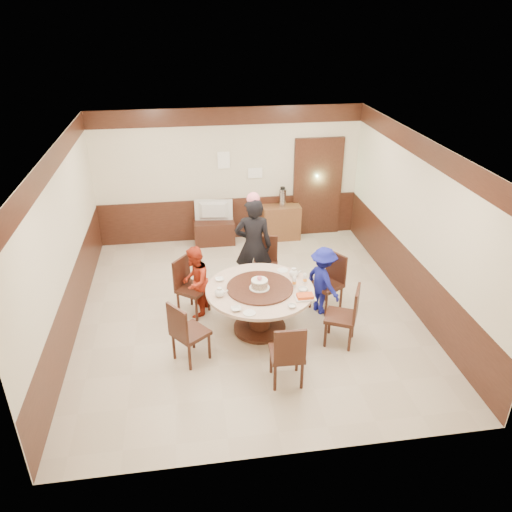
{
  "coord_description": "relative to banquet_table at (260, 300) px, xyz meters",
  "views": [
    {
      "loc": [
        -0.91,
        -6.96,
        4.63
      ],
      "look_at": [
        0.11,
        -0.13,
        1.1
      ],
      "focal_mm": 35.0,
      "sensor_mm": 36.0,
      "label": 1
    }
  ],
  "objects": [
    {
      "name": "banquet_table",
      "position": [
        0.0,
        0.0,
        0.0
      ],
      "size": [
        1.65,
        1.65,
        0.78
      ],
      "color": "#361A11",
      "rests_on": "ground"
    },
    {
      "name": "person_red",
      "position": [
        -0.96,
        0.61,
        0.07
      ],
      "size": [
        0.59,
        0.68,
        1.2
      ],
      "primitive_type": "imported",
      "rotation": [
        0.0,
        0.0,
        4.44
      ],
      "color": "#A92B16",
      "rests_on": "ground"
    },
    {
      "name": "thermos",
      "position": [
        1.0,
        3.31,
        0.41
      ],
      "size": [
        0.15,
        0.15,
        0.38
      ],
      "primitive_type": "cylinder",
      "color": "silver",
      "rests_on": "side_cabinet"
    },
    {
      "name": "birthday_cake",
      "position": [
        -0.01,
        -0.04,
        0.32
      ],
      "size": [
        0.31,
        0.31,
        0.21
      ],
      "color": "white",
      "rests_on": "banquet_table"
    },
    {
      "name": "chair_4",
      "position": [
        0.17,
        -1.25,
        -0.23
      ],
      "size": [
        0.45,
        0.46,
        0.97
      ],
      "rotation": [
        0.0,
        0.0,
        6.25
      ],
      "color": "#361A11",
      "rests_on": "ground"
    },
    {
      "name": "shrimp_platter",
      "position": [
        0.61,
        -0.38,
        0.24
      ],
      "size": [
        0.3,
        0.2,
        0.06
      ],
      "color": "white",
      "rests_on": "banquet_table"
    },
    {
      "name": "teapot_right",
      "position": [
        0.59,
        0.29,
        0.28
      ],
      "size": [
        0.17,
        0.15,
        0.13
      ],
      "primitive_type": "ellipsoid",
      "color": "white",
      "rests_on": "banquet_table"
    },
    {
      "name": "saucer_far",
      "position": [
        0.45,
        0.5,
        0.22
      ],
      "size": [
        0.18,
        0.18,
        0.01
      ],
      "primitive_type": "cylinder",
      "color": "white",
      "rests_on": "banquet_table"
    },
    {
      "name": "chair_3",
      "position": [
        -1.1,
        -0.58,
        -0.23
      ],
      "size": [
        0.62,
        0.62,
        0.97
      ],
      "rotation": [
        0.0,
        0.0,
        5.37
      ],
      "color": "#361A11",
      "rests_on": "ground"
    },
    {
      "name": "side_cabinet",
      "position": [
        0.99,
        3.31,
        -0.16
      ],
      "size": [
        0.8,
        0.4,
        0.75
      ],
      "primitive_type": "cube",
      "color": "brown",
      "rests_on": "ground"
    },
    {
      "name": "television",
      "position": [
        -0.47,
        3.28,
        0.2
      ],
      "size": [
        0.8,
        0.2,
        0.46
      ],
      "primitive_type": "imported",
      "rotation": [
        0.0,
        0.0,
        3.02
      ],
      "color": "gray",
      "rests_on": "tv_stand"
    },
    {
      "name": "bowl_1",
      "position": [
        0.37,
        -0.59,
        0.24
      ],
      "size": [
        0.12,
        0.12,
        0.04
      ],
      "primitive_type": "imported",
      "color": "white",
      "rests_on": "banquet_table"
    },
    {
      "name": "chair_5",
      "position": [
        1.16,
        -0.51,
        -0.23
      ],
      "size": [
        0.59,
        0.59,
        0.97
      ],
      "rotation": [
        0.0,
        0.0,
        7.41
      ],
      "color": "#361A11",
      "rests_on": "ground"
    },
    {
      "name": "bottle_1",
      "position": [
        0.71,
        0.04,
        0.3
      ],
      "size": [
        0.06,
        0.06,
        0.16
      ],
      "primitive_type": "cylinder",
      "color": "white",
      "rests_on": "banquet_table"
    },
    {
      "name": "notice_right",
      "position": [
        0.44,
        3.48,
        0.92
      ],
      "size": [
        0.3,
        0.0,
        0.22
      ],
      "primitive_type": "cube",
      "color": "white",
      "rests_on": "room"
    },
    {
      "name": "person_blue",
      "position": [
        1.1,
        0.37,
        0.05
      ],
      "size": [
        0.69,
        0.86,
        1.16
      ],
      "primitive_type": "imported",
      "rotation": [
        0.0,
        0.0,
        1.97
      ],
      "color": "navy",
      "rests_on": "ground"
    },
    {
      "name": "tv_stand",
      "position": [
        -0.47,
        3.28,
        -0.28
      ],
      "size": [
        0.85,
        0.45,
        0.5
      ],
      "primitive_type": "cube",
      "color": "#361A11",
      "rests_on": "ground"
    },
    {
      "name": "bowl_3",
      "position": [
        0.63,
        -0.17,
        0.24
      ],
      "size": [
        0.15,
        0.15,
        0.05
      ],
      "primitive_type": "imported",
      "color": "white",
      "rests_on": "banquet_table"
    },
    {
      "name": "room",
      "position": [
        -0.1,
        0.54,
        0.55
      ],
      "size": [
        6.0,
        6.04,
        2.84
      ],
      "color": "#BFB099",
      "rests_on": "ground"
    },
    {
      "name": "person_standing",
      "position": [
        0.07,
        1.2,
        0.35
      ],
      "size": [
        0.7,
        0.51,
        1.77
      ],
      "primitive_type": "imported",
      "rotation": [
        0.0,
        0.0,
        3.01
      ],
      "color": "black",
      "rests_on": "ground"
    },
    {
      "name": "bowl_2",
      "position": [
        -0.42,
        -0.54,
        0.24
      ],
      "size": [
        0.15,
        0.15,
        0.04
      ],
      "primitive_type": "imported",
      "color": "white",
      "rests_on": "banquet_table"
    },
    {
      "name": "bowl_0",
      "position": [
        -0.59,
        0.33,
        0.23
      ],
      "size": [
        0.14,
        0.14,
        0.03
      ],
      "primitive_type": "imported",
      "color": "white",
      "rests_on": "banquet_table"
    },
    {
      "name": "chair_0",
      "position": [
        1.21,
        0.45,
        -0.23
      ],
      "size": [
        0.61,
        0.61,
        0.97
      ],
      "rotation": [
        0.0,
        0.0,
        2.12
      ],
      "color": "#361A11",
      "rests_on": "ground"
    },
    {
      "name": "bottle_0",
      "position": [
        0.53,
        -0.02,
        0.3
      ],
      "size": [
        0.06,
        0.06,
        0.16
      ],
      "primitive_type": "cylinder",
      "color": "white",
      "rests_on": "banquet_table"
    },
    {
      "name": "chair_1",
      "position": [
        0.28,
        1.22,
        -0.23
      ],
      "size": [
        0.53,
        0.53,
        0.97
      ],
      "rotation": [
        0.0,
        0.0,
        2.92
      ],
      "color": "#361A11",
      "rests_on": "ground"
    },
    {
      "name": "saucer_near",
      "position": [
        -0.25,
        -0.65,
        0.22
      ],
      "size": [
        0.18,
        0.18,
        0.01
      ],
      "primitive_type": "cylinder",
      "color": "white",
      "rests_on": "banquet_table"
    },
    {
      "name": "teapot_left",
      "position": [
        -0.62,
        -0.14,
        0.28
      ],
      "size": [
        0.17,
        0.15,
        0.13
      ],
      "primitive_type": "ellipsoid",
      "color": "white",
      "rests_on": "banquet_table"
    },
    {
      "name": "chair_2",
      "position": [
        -1.02,
        0.65,
        -0.23
      ],
      "size": [
        0.62,
        0.62,
        0.97
      ],
      "rotation": [
        0.0,
        0.0,
        4.06
      ],
      "color": "#361A11",
      "rests_on": "ground"
    },
    {
      "name": "notice_left",
      "position": [
        -0.21,
        3.48,
        1.22
      ],
      "size": [
        0.25,
        0.0,
        0.35
      ],
      "primitive_type": "cube",
      "color": "white",
      "rests_on": "room"
    }
  ]
}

